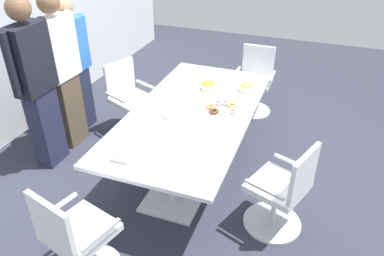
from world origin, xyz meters
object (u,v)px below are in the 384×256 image
at_px(office_chair_3, 282,193).
at_px(snack_bowl_cookies, 247,87).
at_px(office_chair_2, 76,241).
at_px(donut_platter, 222,108).
at_px(conference_table, 192,122).
at_px(plate_stack, 175,115).
at_px(napkin_pile, 124,154).
at_px(person_standing_2, 73,65).
at_px(person_standing_1, 61,70).
at_px(office_chair_0, 254,84).
at_px(office_chair_1, 130,102).
at_px(person_standing_0, 36,83).
at_px(snack_bowl_chips_orange, 208,85).

distance_m(office_chair_3, snack_bowl_cookies, 1.41).
height_order(office_chair_2, donut_platter, office_chair_2).
height_order(conference_table, plate_stack, plate_stack).
xyz_separation_m(office_chair_3, napkin_pile, (-0.43, 1.30, 0.39)).
relative_size(person_standing_2, plate_stack, 7.07).
xyz_separation_m(person_standing_1, napkin_pile, (-1.00, -1.35, -0.17)).
relative_size(office_chair_0, office_chair_3, 1.00).
bearing_deg(office_chair_1, office_chair_0, 150.63).
distance_m(office_chair_3, person_standing_2, 2.94).
bearing_deg(office_chair_3, person_standing_0, 107.19).
distance_m(conference_table, snack_bowl_cookies, 0.80).
bearing_deg(office_chair_0, person_standing_1, 39.17).
relative_size(person_standing_1, napkin_pile, 12.22).
height_order(person_standing_1, snack_bowl_cookies, person_standing_1).
height_order(office_chair_1, plate_stack, office_chair_1).
bearing_deg(snack_bowl_chips_orange, office_chair_0, -17.74).
height_order(office_chair_1, person_standing_0, person_standing_0).
bearing_deg(snack_bowl_cookies, office_chair_1, 94.99).
xyz_separation_m(office_chair_2, office_chair_3, (1.09, -1.39, 0.00)).
xyz_separation_m(conference_table, office_chair_0, (1.62, -0.33, -0.22)).
relative_size(person_standing_1, plate_stack, 7.68).
relative_size(office_chair_1, person_standing_0, 0.49).
relative_size(office_chair_3, donut_platter, 2.69).
xyz_separation_m(person_standing_0, person_standing_2, (0.78, 0.12, -0.12)).
bearing_deg(snack_bowl_chips_orange, donut_platter, -145.50).
xyz_separation_m(person_standing_1, donut_platter, (0.10, -1.88, -0.19)).
relative_size(office_chair_3, snack_bowl_chips_orange, 5.20).
bearing_deg(plate_stack, office_chair_0, -14.36).
bearing_deg(donut_platter, person_standing_2, 82.92).
distance_m(office_chair_2, napkin_pile, 0.77).
xyz_separation_m(person_standing_1, plate_stack, (-0.19, -1.48, -0.19)).
height_order(conference_table, snack_bowl_cookies, snack_bowl_cookies).
distance_m(office_chair_3, person_standing_1, 2.77).
relative_size(person_standing_1, snack_bowl_cookies, 10.40).
distance_m(snack_bowl_chips_orange, napkin_pile, 1.54).
bearing_deg(office_chair_2, snack_bowl_cookies, 86.96).
relative_size(snack_bowl_cookies, napkin_pile, 1.18).
height_order(snack_bowl_chips_orange, snack_bowl_cookies, snack_bowl_cookies).
bearing_deg(snack_bowl_chips_orange, office_chair_3, -136.05).
bearing_deg(person_standing_0, office_chair_0, 136.06).
relative_size(office_chair_3, snack_bowl_cookies, 5.18).
xyz_separation_m(conference_table, person_standing_2, (0.39, 1.71, 0.25)).
distance_m(person_standing_2, napkin_pile, 1.98).
distance_m(office_chair_3, donut_platter, 1.09).
bearing_deg(office_chair_1, conference_table, 85.25).
bearing_deg(conference_table, plate_stack, 139.81).
xyz_separation_m(office_chair_0, snack_bowl_cookies, (-0.96, -0.09, 0.39)).
bearing_deg(person_standing_0, plate_stack, 99.02).
height_order(snack_bowl_cookies, plate_stack, snack_bowl_cookies).
relative_size(person_standing_0, donut_platter, 5.53).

